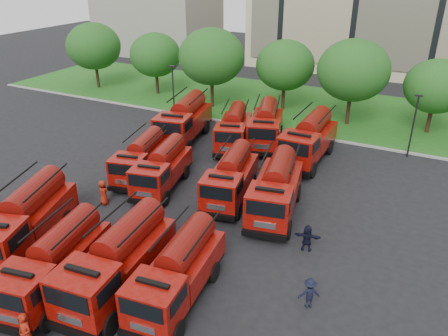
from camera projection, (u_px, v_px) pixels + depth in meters
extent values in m
plane|color=black|center=(161.00, 226.00, 25.99)|extent=(140.00, 140.00, 0.00)
cube|color=#184E14|center=(298.00, 106.00, 46.89)|extent=(70.00, 16.00, 0.12)
cube|color=gray|center=(270.00, 129.00, 40.37)|extent=(70.00, 0.30, 0.14)
cube|color=gray|center=(158.00, 21.00, 71.35)|extent=(18.00, 12.00, 10.00)
cylinder|color=#382314|center=(98.00, 77.00, 52.83)|extent=(0.36, 0.36, 2.62)
ellipsoid|color=#1E4D16|center=(94.00, 46.00, 51.21)|extent=(6.30, 6.30, 5.36)
cylinder|color=#382314|center=(157.00, 84.00, 50.45)|extent=(0.36, 0.36, 2.38)
ellipsoid|color=#1E4D16|center=(155.00, 55.00, 48.99)|extent=(5.71, 5.71, 4.86)
cylinder|color=#382314|center=(212.00, 95.00, 45.92)|extent=(0.36, 0.36, 2.80)
ellipsoid|color=#1E4D16|center=(212.00, 57.00, 44.20)|extent=(6.72, 6.72, 5.71)
cylinder|color=#382314|center=(283.00, 99.00, 45.18)|extent=(0.36, 0.36, 2.45)
ellipsoid|color=#1E4D16|center=(285.00, 65.00, 43.67)|extent=(5.88, 5.88, 5.00)
cylinder|color=#382314|center=(348.00, 111.00, 41.08)|extent=(0.36, 0.36, 2.73)
ellipsoid|color=#1E4D16|center=(353.00, 70.00, 39.40)|extent=(6.55, 6.55, 5.57)
cylinder|color=#382314|center=(429.00, 121.00, 39.15)|extent=(0.36, 0.36, 2.27)
ellipsoid|color=#1E4D16|center=(436.00, 86.00, 37.75)|extent=(5.46, 5.46, 4.64)
cylinder|color=black|center=(173.00, 92.00, 42.79)|extent=(0.14, 0.14, 5.00)
cube|color=black|center=(172.00, 66.00, 41.68)|extent=(0.60, 0.25, 0.12)
cylinder|color=black|center=(413.00, 127.00, 33.89)|extent=(0.14, 0.14, 5.00)
cube|color=black|center=(419.00, 96.00, 32.78)|extent=(0.60, 0.25, 0.12)
cube|color=black|center=(29.00, 235.00, 23.96)|extent=(4.53, 7.63, 0.31)
cube|color=maroon|center=(37.00, 211.00, 24.62)|extent=(3.90, 5.32, 1.35)
cylinder|color=#600A06|center=(34.00, 194.00, 24.14)|extent=(2.84, 4.62, 1.55)
cylinder|color=black|center=(22.00, 269.00, 21.45)|extent=(0.70, 1.19, 1.14)
cylinder|color=black|center=(28.00, 217.00, 25.83)|extent=(0.70, 1.19, 1.14)
cylinder|color=black|center=(66.00, 220.00, 25.51)|extent=(0.70, 1.19, 1.14)
cube|color=black|center=(59.00, 278.00, 20.84)|extent=(3.31, 6.85, 0.28)
cube|color=black|center=(10.00, 330.00, 17.98)|extent=(2.35, 0.66, 0.33)
cube|color=maroon|center=(22.00, 292.00, 18.44)|extent=(2.64, 2.45, 1.83)
cube|color=black|center=(2.00, 301.00, 17.34)|extent=(1.95, 0.40, 0.80)
cube|color=maroon|center=(69.00, 252.00, 21.41)|extent=(3.04, 4.66, 1.22)
cylinder|color=#600A06|center=(66.00, 235.00, 20.97)|extent=(2.10, 4.13, 1.41)
cylinder|color=black|center=(4.00, 310.00, 19.05)|extent=(0.51, 1.08, 1.03)
cylinder|color=black|center=(46.00, 321.00, 18.50)|extent=(0.51, 1.08, 1.03)
cylinder|color=black|center=(61.00, 255.00, 22.62)|extent=(0.51, 1.08, 1.03)
cylinder|color=black|center=(98.00, 262.00, 22.07)|extent=(0.51, 1.08, 1.03)
cube|color=black|center=(121.00, 277.00, 20.82)|extent=(3.00, 7.29, 0.30)
cube|color=black|center=(72.00, 332.00, 17.82)|extent=(2.55, 0.50, 0.35)
cube|color=maroon|center=(85.00, 291.00, 18.28)|extent=(2.69, 2.46, 1.98)
cube|color=black|center=(66.00, 300.00, 17.13)|extent=(2.12, 0.25, 0.86)
cube|color=maroon|center=(132.00, 250.00, 21.41)|extent=(2.92, 4.88, 1.32)
cylinder|color=#600A06|center=(130.00, 231.00, 20.94)|extent=(1.92, 4.38, 1.52)
cylinder|color=black|center=(64.00, 309.00, 19.03)|extent=(0.46, 1.14, 1.12)
cylinder|color=black|center=(110.00, 324.00, 18.27)|extent=(0.46, 1.14, 1.12)
cylinder|color=black|center=(121.00, 252.00, 22.78)|extent=(0.46, 1.14, 1.12)
cylinder|color=black|center=(161.00, 262.00, 22.02)|extent=(0.46, 1.14, 1.12)
cube|color=black|center=(179.00, 287.00, 20.27)|extent=(2.80, 6.63, 0.28)
cube|color=maroon|center=(154.00, 301.00, 17.96)|extent=(2.46, 2.26, 1.80)
cube|color=black|center=(141.00, 311.00, 16.91)|extent=(1.93, 0.25, 0.78)
cube|color=maroon|center=(187.00, 261.00, 20.80)|extent=(2.70, 4.45, 1.20)
cylinder|color=#600A06|center=(187.00, 244.00, 20.38)|extent=(1.79, 3.99, 1.38)
cylinder|color=black|center=(132.00, 318.00, 18.62)|extent=(0.43, 1.04, 1.01)
cylinder|color=black|center=(177.00, 332.00, 17.96)|extent=(0.43, 1.04, 1.01)
cylinder|color=black|center=(174.00, 262.00, 22.04)|extent=(0.43, 1.04, 1.01)
cylinder|color=black|center=(213.00, 272.00, 21.37)|extent=(0.43, 1.04, 1.01)
cube|color=black|center=(142.00, 169.00, 31.63)|extent=(3.40, 6.54, 0.27)
cube|color=black|center=(123.00, 190.00, 28.88)|extent=(2.22, 0.72, 0.31)
cube|color=maroon|center=(128.00, 169.00, 29.32)|extent=(2.57, 2.40, 1.74)
cube|color=black|center=(121.00, 170.00, 28.27)|extent=(1.83, 0.46, 0.76)
cube|color=maroon|center=(147.00, 155.00, 32.17)|extent=(3.05, 4.48, 1.16)
cylinder|color=#600A06|center=(146.00, 143.00, 31.76)|extent=(2.14, 3.95, 1.34)
cylinder|color=black|center=(115.00, 183.00, 29.86)|extent=(0.52, 1.03, 0.98)
cylinder|color=black|center=(143.00, 186.00, 29.42)|extent=(0.52, 1.03, 0.98)
cylinder|color=black|center=(138.00, 160.00, 33.29)|extent=(0.52, 1.03, 0.98)
cylinder|color=black|center=(164.00, 162.00, 32.85)|extent=(0.52, 1.03, 0.98)
cube|color=black|center=(163.00, 179.00, 30.16)|extent=(3.33, 6.60, 0.27)
cube|color=black|center=(144.00, 202.00, 27.39)|extent=(2.25, 0.68, 0.32)
cube|color=maroon|center=(150.00, 180.00, 27.83)|extent=(2.57, 2.39, 1.76)
cube|color=black|center=(143.00, 181.00, 26.78)|extent=(1.86, 0.43, 0.77)
cube|color=maroon|center=(168.00, 164.00, 30.71)|extent=(3.01, 4.51, 1.17)
cylinder|color=#600A06|center=(167.00, 151.00, 30.29)|extent=(2.10, 3.98, 1.35)
cylinder|color=black|center=(135.00, 194.00, 28.40)|extent=(0.51, 1.03, 0.99)
cylinder|color=black|center=(165.00, 198.00, 27.92)|extent=(0.51, 1.03, 0.99)
cylinder|color=black|center=(159.00, 169.00, 31.85)|extent=(0.51, 1.03, 0.99)
cylinder|color=black|center=(185.00, 172.00, 31.37)|extent=(0.51, 1.03, 0.99)
cube|color=black|center=(231.00, 190.00, 28.76)|extent=(3.34, 6.86, 0.28)
cube|color=black|center=(216.00, 216.00, 25.89)|extent=(2.35, 0.67, 0.33)
cube|color=maroon|center=(221.00, 191.00, 26.35)|extent=(2.65, 2.46, 1.83)
cube|color=black|center=(216.00, 193.00, 25.25)|extent=(1.95, 0.41, 0.80)
cube|color=maroon|center=(235.00, 173.00, 29.32)|extent=(3.06, 4.67, 1.22)
cylinder|color=#600A06|center=(235.00, 159.00, 28.89)|extent=(2.12, 4.14, 1.41)
cylinder|color=black|center=(203.00, 207.00, 26.95)|extent=(0.51, 1.08, 1.03)
cylinder|color=black|center=(237.00, 212.00, 26.42)|extent=(0.51, 1.08, 1.03)
cylinder|color=black|center=(222.00, 178.00, 30.53)|extent=(0.51, 1.08, 1.03)
cylinder|color=black|center=(252.00, 181.00, 29.99)|extent=(0.51, 1.08, 1.03)
cube|color=black|center=(275.00, 203.00, 27.12)|extent=(3.62, 7.37, 0.30)
cube|color=black|center=(264.00, 235.00, 24.04)|extent=(2.52, 0.73, 0.35)
cube|color=maroon|center=(269.00, 206.00, 24.53)|extent=(2.85, 2.65, 1.97)
cube|color=black|center=(265.00, 209.00, 23.35)|extent=(2.09, 0.45, 0.86)
cube|color=maroon|center=(279.00, 183.00, 27.73)|extent=(3.30, 5.02, 1.31)
cylinder|color=#600A06|center=(280.00, 168.00, 27.26)|extent=(2.29, 4.44, 1.51)
cylinder|color=black|center=(247.00, 224.00, 25.17)|extent=(0.56, 1.16, 1.11)
cylinder|color=black|center=(287.00, 230.00, 24.61)|extent=(0.56, 1.16, 1.11)
cylinder|color=black|center=(262.00, 188.00, 29.01)|extent=(0.56, 1.16, 1.11)
cylinder|color=black|center=(297.00, 193.00, 28.45)|extent=(0.56, 1.16, 1.11)
cube|color=black|center=(185.00, 132.00, 37.92)|extent=(4.00, 8.07, 0.33)
cube|color=black|center=(168.00, 150.00, 34.54)|extent=(2.76, 0.81, 0.39)
cube|color=maroon|center=(173.00, 129.00, 35.08)|extent=(3.12, 2.91, 2.15)
cube|color=black|center=(167.00, 129.00, 33.79)|extent=(2.28, 0.51, 0.94)
cube|color=maroon|center=(189.00, 118.00, 38.59)|extent=(3.64, 5.50, 1.43)
cylinder|color=#600A06|center=(189.00, 105.00, 38.08)|extent=(2.53, 4.87, 1.65)
cylinder|color=black|center=(158.00, 144.00, 35.78)|extent=(0.62, 1.27, 1.21)
cylinder|color=black|center=(187.00, 147.00, 35.17)|extent=(0.62, 1.27, 1.21)
cylinder|color=black|center=(179.00, 124.00, 39.99)|extent=(0.62, 1.27, 1.21)
cylinder|color=black|center=(206.00, 127.00, 39.38)|extent=(0.62, 1.27, 1.21)
cube|color=black|center=(234.00, 140.00, 36.63)|extent=(4.13, 7.03, 0.29)
cube|color=black|center=(228.00, 156.00, 33.64)|extent=(2.35, 0.96, 0.33)
cube|color=maroon|center=(230.00, 138.00, 34.13)|extent=(2.87, 2.71, 1.86)
cube|color=black|center=(228.00, 138.00, 32.99)|extent=(1.92, 0.66, 0.81)
cube|color=maroon|center=(235.00, 127.00, 37.23)|extent=(3.57, 4.90, 1.24)
cylinder|color=#600A06|center=(236.00, 115.00, 36.79)|extent=(2.59, 4.25, 1.43)
cylinder|color=black|center=(216.00, 151.00, 34.62)|extent=(0.64, 1.10, 1.05)
cylinder|color=black|center=(243.00, 153.00, 34.31)|extent=(0.64, 1.10, 1.05)
cylinder|color=black|center=(224.00, 133.00, 38.35)|extent=(0.64, 1.10, 1.05)
cylinder|color=black|center=(249.00, 134.00, 38.05)|extent=(0.64, 1.10, 1.05)
cube|color=black|center=(265.00, 137.00, 37.11)|extent=(4.27, 7.47, 0.30)
cube|color=black|center=(261.00, 154.00, 33.94)|extent=(2.50, 0.97, 0.35)
cube|color=maroon|center=(263.00, 134.00, 34.46)|extent=(3.02, 2.85, 1.98)
cube|color=black|center=(262.00, 134.00, 33.25)|extent=(2.05, 0.66, 0.86)
cube|color=maroon|center=(267.00, 123.00, 37.75)|extent=(3.72, 5.18, 1.32)
cylinder|color=#600A06|center=(267.00, 111.00, 37.28)|extent=(2.68, 4.52, 1.52)
cylinder|color=black|center=(248.00, 149.00, 35.00)|extent=(0.66, 1.17, 1.12)
cylinder|color=black|center=(277.00, 151.00, 34.63)|extent=(0.66, 1.17, 1.12)
cylinder|color=black|center=(254.00, 129.00, 38.95)|extent=(0.66, 1.17, 1.12)
cylinder|color=black|center=(280.00, 131.00, 38.59)|extent=(0.66, 1.17, 1.12)
cube|color=black|center=(308.00, 152.00, 34.15)|extent=(2.54, 7.54, 0.32)
cube|color=black|center=(291.00, 171.00, 31.13)|extent=(2.69, 0.29, 0.38)
cube|color=maroon|center=(298.00, 149.00, 31.57)|extent=(2.65, 2.39, 2.09)
cube|color=black|center=(293.00, 149.00, 30.39)|extent=(2.26, 0.08, 0.91)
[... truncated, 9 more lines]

